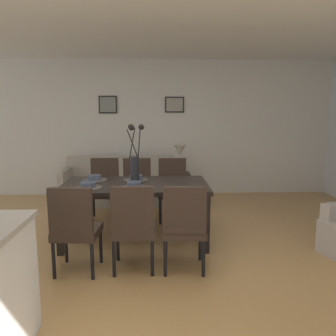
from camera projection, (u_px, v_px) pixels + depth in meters
ground_plane at (140, 263)px, 3.76m from camera, size 9.00×9.00×0.00m
back_wall_panel at (146, 128)px, 6.75m from camera, size 9.00×0.10×2.60m
ceiling_panel at (138, 16)px, 3.72m from camera, size 9.00×7.20×0.08m
dining_table at (135, 189)px, 4.33m from camera, size 1.80×0.99×0.74m
dining_chair_near_left at (75, 225)px, 3.44m from camera, size 0.47×0.47×0.92m
dining_chair_near_right at (104, 186)px, 5.24m from camera, size 0.45×0.45×0.92m
dining_chair_far_left at (133, 224)px, 3.50m from camera, size 0.44×0.44×0.92m
dining_chair_far_right at (137, 186)px, 5.23m from camera, size 0.47×0.47×0.92m
dining_chair_mid_left at (184, 224)px, 3.49m from camera, size 0.46×0.46×0.92m
dining_chair_mid_right at (173, 186)px, 5.24m from camera, size 0.44×0.44×0.92m
centerpiece_vase at (135, 161)px, 4.27m from camera, size 0.21×0.23×0.73m
placemat_near_left at (88, 188)px, 4.08m from camera, size 0.32×0.32×0.01m
bowl_near_left at (88, 184)px, 4.07m from camera, size 0.17×0.17×0.07m
placemat_near_right at (95, 180)px, 4.52m from camera, size 0.32×0.32×0.01m
bowl_near_right at (94, 177)px, 4.51m from camera, size 0.17×0.17×0.07m
placemat_far_left at (134, 187)px, 4.10m from camera, size 0.32×0.32×0.01m
bowl_far_left at (134, 184)px, 4.09m from camera, size 0.17×0.17×0.07m
placemat_far_right at (136, 180)px, 4.54m from camera, size 0.32×0.32×0.01m
bowl_far_right at (136, 177)px, 4.53m from camera, size 0.17×0.17×0.07m
sofa at (120, 186)px, 6.27m from camera, size 1.99×0.84×0.80m
side_table at (180, 187)px, 6.29m from camera, size 0.36×0.36×0.52m
table_lamp at (180, 153)px, 6.19m from camera, size 0.22×0.22×0.51m
framed_picture_left at (108, 105)px, 6.58m from camera, size 0.35×0.03×0.33m
framed_picture_center at (175, 105)px, 6.63m from camera, size 0.36×0.03×0.30m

